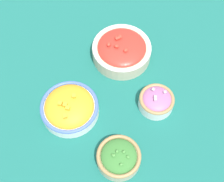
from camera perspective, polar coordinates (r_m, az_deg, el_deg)
ground_plane at (r=1.04m, az=-0.00°, el=-0.81°), size 3.00×3.00×0.00m
bowl_cherry_tomatoes at (r=1.09m, az=1.77°, el=7.52°), size 0.21×0.21×0.08m
bowl_red_onion at (r=1.01m, az=8.13°, el=-1.77°), size 0.11×0.11×0.06m
bowl_broccoli at (r=0.93m, az=1.23°, el=-11.98°), size 0.13×0.13×0.06m
bowl_squash at (r=0.99m, az=-7.78°, el=-2.99°), size 0.18×0.18×0.08m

